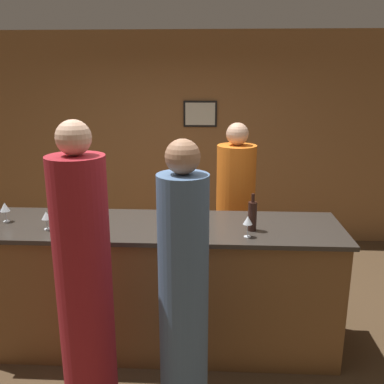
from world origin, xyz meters
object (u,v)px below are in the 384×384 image
Objects in this scene: guest_0 at (85,291)px; wine_bottle_2 at (175,202)px; bartender at (235,219)px; guest_1 at (183,298)px; wine_bottle_1 at (78,215)px; wine_bottle_0 at (252,216)px.

guest_0 reaches higher than wine_bottle_2.
guest_1 is (-0.41, -1.72, 0.06)m from bartender.
wine_bottle_1 is (-1.28, -1.03, 0.36)m from bartender.
wine_bottle_2 is at bearing 66.42° from guest_0.
guest_1 reaches higher than wine_bottle_2.
bartender reaches higher than wine_bottle_2.
guest_0 is at bearing -176.55° from guest_1.
guest_1 is 1.16m from wine_bottle_1.
bartender is 2.04m from guest_0.
wine_bottle_2 is (0.47, 1.08, 0.27)m from guest_0.
wine_bottle_0 reaches higher than wine_bottle_1.
wine_bottle_0 is at bearing 94.43° from bartender.
wine_bottle_2 is at bearing 97.88° from guest_1.
bartender is 6.67× the size of wine_bottle_1.
wine_bottle_0 is at bearing -27.24° from wine_bottle_2.
guest_0 is at bearing -70.82° from wine_bottle_1.
wine_bottle_2 is (-0.15, 1.05, 0.31)m from guest_1.
guest_1 is 1.10m from wine_bottle_2.
wine_bottle_2 is (-0.55, -0.68, 0.38)m from bartender.
bartender reaches higher than wine_bottle_0.
guest_0 is at bearing 59.83° from bartender.
wine_bottle_2 is at bearing 152.76° from wine_bottle_0.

